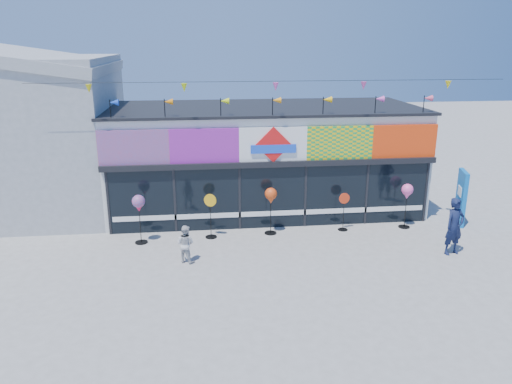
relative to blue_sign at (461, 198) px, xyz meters
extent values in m
plane|color=gray|center=(-6.98, -2.97, -1.03)|extent=(80.00, 80.00, 0.00)
cube|color=white|center=(-6.98, 3.03, 0.97)|extent=(12.00, 5.00, 4.00)
cube|color=black|center=(-6.98, 0.47, 0.12)|extent=(11.60, 0.12, 2.30)
cube|color=black|center=(-6.98, 0.43, 1.37)|extent=(12.00, 0.30, 0.20)
cube|color=white|center=(-6.98, 0.44, -0.48)|extent=(11.40, 0.10, 0.18)
cube|color=black|center=(-6.98, 3.03, 3.02)|extent=(12.20, 5.20, 0.10)
cube|color=black|center=(-12.78, 0.46, 0.12)|extent=(0.08, 0.14, 2.30)
cube|color=black|center=(-10.48, 0.46, 0.12)|extent=(0.08, 0.14, 2.30)
cube|color=black|center=(-8.18, 0.46, 0.12)|extent=(0.08, 0.14, 2.30)
cube|color=black|center=(-5.78, 0.46, 0.12)|extent=(0.08, 0.14, 2.30)
cube|color=black|center=(-3.48, 0.46, 0.12)|extent=(0.08, 0.14, 2.30)
cube|color=black|center=(-1.18, 0.46, 0.12)|extent=(0.08, 0.14, 2.30)
cube|color=red|center=(-11.78, 0.45, 2.07)|extent=(2.40, 0.08, 1.20)
cube|color=purple|center=(-9.38, 0.45, 2.07)|extent=(2.40, 0.08, 1.20)
cube|color=white|center=(-6.98, 0.45, 2.07)|extent=(2.40, 0.08, 1.20)
cube|color=yellow|center=(-4.58, 0.45, 2.07)|extent=(2.40, 0.08, 1.20)
cube|color=#FE3C0D|center=(-2.18, 0.45, 2.07)|extent=(2.40, 0.08, 1.20)
cube|color=red|center=(-6.98, 0.39, 2.07)|extent=(1.27, 0.06, 1.27)
cube|color=blue|center=(-6.98, 0.37, 1.92)|extent=(1.60, 0.05, 0.30)
cube|color=orange|center=(-11.01, 0.51, -0.09)|extent=(0.78, 0.03, 0.78)
cube|color=yellow|center=(-9.67, 0.51, 0.21)|extent=(0.92, 0.03, 0.92)
cube|color=green|center=(-8.33, 0.51, 0.51)|extent=(0.78, 0.03, 0.78)
cube|color=blue|center=(-6.98, 0.51, -0.09)|extent=(0.92, 0.03, 0.92)
cube|color=blue|center=(-5.64, 0.51, 0.18)|extent=(0.78, 0.03, 0.78)
cube|color=#CE449A|center=(-4.30, 0.51, 0.55)|extent=(0.92, 0.03, 0.92)
cube|color=#1826CD|center=(-2.95, 0.51, -0.04)|extent=(0.78, 0.03, 0.78)
cylinder|color=black|center=(-12.48, 0.68, 3.32)|extent=(0.03, 0.03, 0.70)
cone|color=blue|center=(-12.34, 0.68, 3.57)|extent=(0.30, 0.22, 0.22)
cylinder|color=black|center=(-10.68, 0.68, 3.32)|extent=(0.03, 0.03, 0.70)
cone|color=orange|center=(-10.54, 0.68, 3.57)|extent=(0.30, 0.22, 0.22)
cylinder|color=black|center=(-8.78, 0.68, 3.32)|extent=(0.03, 0.03, 0.70)
cone|color=#C3DC12|center=(-8.64, 0.68, 3.57)|extent=(0.30, 0.22, 0.22)
cylinder|color=black|center=(-6.98, 0.68, 3.32)|extent=(0.03, 0.03, 0.70)
cone|color=orange|center=(-6.84, 0.68, 3.57)|extent=(0.30, 0.22, 0.22)
cylinder|color=black|center=(-5.18, 0.68, 3.32)|extent=(0.03, 0.03, 0.70)
cone|color=#FAB40D|center=(-5.04, 0.68, 3.57)|extent=(0.30, 0.22, 0.22)
cylinder|color=black|center=(-3.28, 0.68, 3.32)|extent=(0.03, 0.03, 0.70)
cone|color=#DC49B7|center=(-3.14, 0.68, 3.57)|extent=(0.30, 0.22, 0.22)
cylinder|color=black|center=(-1.48, 0.68, 3.32)|extent=(0.03, 0.03, 0.70)
cone|color=#E24B6C|center=(-1.34, 0.68, 3.57)|extent=(0.30, 0.22, 0.22)
cylinder|color=black|center=(-6.98, 0.03, 4.27)|extent=(16.00, 0.01, 0.01)
cone|color=yellow|center=(-12.98, 0.03, 4.09)|extent=(0.20, 0.20, 0.28)
cone|color=#C5E313|center=(-9.98, 0.03, 4.09)|extent=(0.20, 0.20, 0.28)
cone|color=#EA4EAB|center=(-6.98, 0.03, 4.09)|extent=(0.20, 0.20, 0.28)
cone|color=#D94895|center=(-3.98, 0.03, 4.09)|extent=(0.20, 0.20, 0.28)
cone|color=yellow|center=(-0.98, 0.03, 4.09)|extent=(0.20, 0.20, 0.28)
cube|color=#A6A9AC|center=(-16.98, 4.03, 1.97)|extent=(8.00, 7.00, 6.00)
cube|color=#0B62B2|center=(0.00, 0.00, -0.01)|extent=(0.42, 1.02, 2.04)
cube|color=white|center=(-0.08, 0.00, 0.25)|extent=(0.16, 0.45, 0.36)
cylinder|color=black|center=(-11.63, -0.50, -1.01)|extent=(0.43, 0.43, 0.03)
cylinder|color=black|center=(-11.63, -0.50, -0.29)|extent=(0.03, 0.03, 1.40)
sphere|color=#DF1549|center=(-11.63, -0.50, 0.46)|extent=(0.43, 0.43, 0.43)
cone|color=#DF1549|center=(-11.63, -0.50, 0.19)|extent=(0.22, 0.22, 0.19)
cylinder|color=black|center=(-9.25, -0.29, -1.01)|extent=(0.40, 0.40, 0.03)
cylinder|color=black|center=(-9.25, -0.29, -0.34)|extent=(0.02, 0.02, 1.31)
cylinder|color=gold|center=(-9.25, -0.29, 0.33)|extent=(0.42, 0.21, 0.44)
cylinder|color=black|center=(-7.14, -0.16, -1.01)|extent=(0.43, 0.43, 0.03)
cylinder|color=black|center=(-7.14, -0.16, -0.30)|extent=(0.03, 0.03, 1.39)
sphere|color=#D14113|center=(-7.14, -0.16, 0.45)|extent=(0.43, 0.43, 0.43)
cone|color=#D14113|center=(-7.14, -0.16, 0.18)|extent=(0.21, 0.21, 0.19)
cylinder|color=black|center=(-4.49, -0.13, -1.01)|extent=(0.36, 0.36, 0.03)
cylinder|color=black|center=(-4.49, -0.13, -0.42)|extent=(0.02, 0.02, 1.16)
cylinder|color=red|center=(-4.49, -0.13, 0.18)|extent=(0.39, 0.08, 0.39)
cylinder|color=black|center=(-2.17, -0.13, -1.01)|extent=(0.42, 0.42, 0.03)
cylinder|color=black|center=(-2.17, -0.13, -0.31)|extent=(0.03, 0.03, 1.36)
sphere|color=#F652A3|center=(-2.17, -0.13, 0.42)|extent=(0.42, 0.42, 0.42)
cone|color=#F652A3|center=(-2.17, -0.13, 0.16)|extent=(0.21, 0.21, 0.19)
imported|color=#121A3A|center=(-1.59, -2.58, -0.09)|extent=(0.77, 0.61, 1.86)
imported|color=#BDBDBD|center=(-10.09, -2.21, -0.43)|extent=(0.67, 0.58, 1.20)
camera|label=1|loc=(-9.58, -16.56, 5.56)|focal=35.00mm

